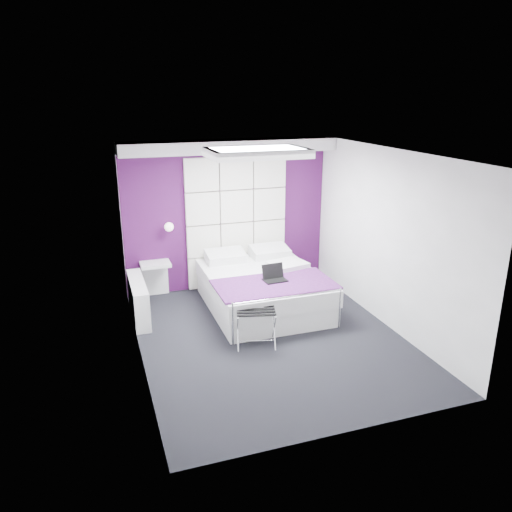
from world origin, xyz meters
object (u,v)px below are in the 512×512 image
(bed, at_px, (262,289))
(nightstand, at_px, (155,264))
(radiator, at_px, (138,299))
(luggage_rack, at_px, (256,328))
(wall_lamp, at_px, (169,226))
(laptop, at_px, (274,276))

(bed, xyz_separation_m, nightstand, (-1.56, 0.96, 0.28))
(radiator, distance_m, nightstand, 0.87)
(nightstand, xyz_separation_m, luggage_rack, (1.06, -2.14, -0.34))
(wall_lamp, bearing_deg, radiator, -130.10)
(bed, distance_m, nightstand, 1.85)
(radiator, relative_size, bed, 0.55)
(luggage_rack, bearing_deg, bed, 81.09)
(bed, relative_size, luggage_rack, 4.13)
(bed, bearing_deg, nightstand, 148.53)
(wall_lamp, height_order, bed, wall_lamp)
(bed, distance_m, luggage_rack, 1.29)
(wall_lamp, relative_size, bed, 0.07)
(luggage_rack, relative_size, laptop, 1.52)
(nightstand, height_order, laptop, laptop)
(wall_lamp, relative_size, radiator, 0.12)
(radiator, xyz_separation_m, bed, (1.94, -0.24, 0.02))
(luggage_rack, bearing_deg, laptop, 68.97)
(nightstand, bearing_deg, radiator, -117.54)
(wall_lamp, bearing_deg, luggage_rack, -70.03)
(bed, relative_size, nightstand, 4.40)
(wall_lamp, distance_m, laptop, 2.02)
(wall_lamp, xyz_separation_m, nightstand, (-0.26, -0.04, -0.62))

